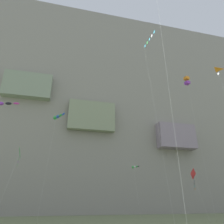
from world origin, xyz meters
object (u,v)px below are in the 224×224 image
object	(u,v)px
kite_box_upper_right	(187,81)
kite_delta_high_center	(217,77)
kite_diamond_mid_center	(193,174)
kite_banner_high_left	(150,47)
kite_windsock_high_right	(0,104)
kite_diamond_mid_right	(19,154)
kite_windsock_low_right	(58,117)
kite_windsock_far_left	(135,167)

from	to	relation	value
kite_box_upper_right	kite_delta_high_center	distance (m)	11.34
kite_diamond_mid_center	kite_banner_high_left	size ratio (longest dim) A/B	0.30
kite_box_upper_right	kite_delta_high_center	bearing A→B (deg)	-89.53
kite_diamond_mid_center	kite_banner_high_left	world-z (taller)	kite_banner_high_left
kite_windsock_high_right	kite_diamond_mid_right	bearing A→B (deg)	-50.08
kite_diamond_mid_center	kite_windsock_low_right	size ratio (longest dim) A/B	0.45
kite_banner_high_left	kite_windsock_low_right	xyz separation A→B (m)	(-16.82, 17.47, -9.82)
kite_box_upper_right	kite_windsock_low_right	size ratio (longest dim) A/B	1.49
kite_box_upper_right	kite_windsock_high_right	size ratio (longest dim) A/B	1.41
kite_windsock_far_left	kite_delta_high_center	distance (m)	26.29
kite_diamond_mid_right	kite_delta_high_center	world-z (taller)	kite_delta_high_center
kite_diamond_mid_right	kite_windsock_far_left	bearing A→B (deg)	16.60
kite_windsock_high_right	kite_diamond_mid_center	distance (m)	45.19
kite_windsock_high_right	kite_delta_high_center	xyz separation A→B (m)	(44.88, -15.56, 4.17)
kite_windsock_high_right	kite_windsock_low_right	bearing A→B (deg)	3.82
kite_diamond_mid_right	kite_diamond_mid_center	size ratio (longest dim) A/B	1.19
kite_box_upper_right	kite_diamond_mid_center	world-z (taller)	kite_box_upper_right
kite_windsock_low_right	kite_banner_high_left	bearing A→B (deg)	-46.08
kite_windsock_high_right	kite_delta_high_center	distance (m)	47.68
kite_diamond_mid_center	kite_delta_high_center	xyz separation A→B (m)	(2.59, -9.63, 18.97)
kite_banner_high_left	kite_delta_high_center	world-z (taller)	kite_banner_high_left
kite_diamond_mid_center	kite_windsock_far_left	bearing A→B (deg)	161.18
kite_delta_high_center	kite_windsock_high_right	bearing A→B (deg)	160.87
kite_windsock_far_left	kite_windsock_high_right	bearing A→B (deg)	176.39
kite_diamond_mid_right	kite_delta_high_center	distance (m)	41.68
kite_box_upper_right	kite_windsock_low_right	bearing A→B (deg)	169.04
kite_box_upper_right	kite_diamond_mid_center	xyz separation A→B (m)	(-2.51, -0.57, -23.94)
kite_windsock_low_right	kite_windsock_far_left	bearing A→B (deg)	-8.85
kite_windsock_high_right	kite_banner_high_left	bearing A→B (deg)	-29.38
kite_box_upper_right	kite_banner_high_left	world-z (taller)	kite_banner_high_left
kite_windsock_far_left	kite_windsock_low_right	distance (m)	21.35
kite_diamond_mid_center	kite_windsock_low_right	bearing A→B (deg)	167.08
kite_box_upper_right	kite_delta_high_center	xyz separation A→B (m)	(0.08, -10.20, -4.96)
kite_diamond_mid_right	kite_windsock_low_right	distance (m)	15.62
kite_windsock_high_right	kite_box_upper_right	bearing A→B (deg)	-6.83
kite_banner_high_left	kite_delta_high_center	bearing A→B (deg)	3.93
kite_box_upper_right	kite_windsock_far_left	bearing A→B (deg)	166.45
kite_delta_high_center	kite_banner_high_left	bearing A→B (deg)	-176.07
kite_windsock_far_left	kite_banner_high_left	xyz separation A→B (m)	(-0.99, -14.70, 21.26)
kite_diamond_mid_center	kite_delta_high_center	world-z (taller)	kite_delta_high_center
kite_box_upper_right	kite_diamond_mid_center	bearing A→B (deg)	-167.19
kite_windsock_far_left	kite_delta_high_center	xyz separation A→B (m)	(14.37, -13.64, 17.27)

